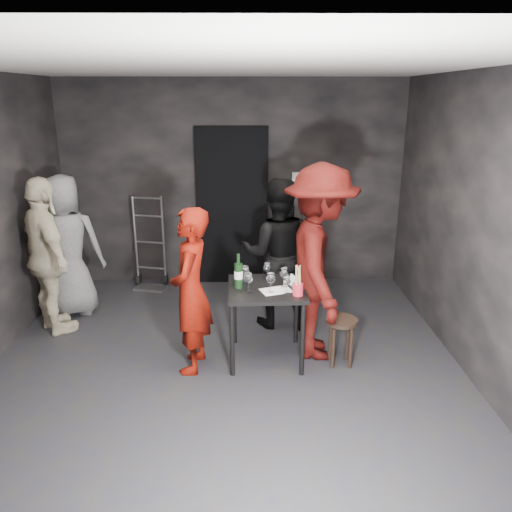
{
  "coord_description": "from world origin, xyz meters",
  "views": [
    {
      "loc": [
        0.25,
        -4.1,
        2.47
      ],
      "look_at": [
        0.29,
        0.25,
        1.07
      ],
      "focal_mm": 35.0,
      "sensor_mm": 36.0,
      "label": 1
    }
  ],
  "objects_px": {
    "hand_truck": "(151,271)",
    "man_maroon": "(321,238)",
    "bystander_cream": "(46,247)",
    "wine_bottle": "(238,275)",
    "woman_black": "(277,246)",
    "server_red": "(191,289)",
    "tasting_table": "(266,296)",
    "breadstick_cup": "(298,281)",
    "stool": "(341,330)",
    "bystander_grey": "(66,239)"
  },
  "relations": [
    {
      "from": "bystander_cream",
      "to": "wine_bottle",
      "type": "bearing_deg",
      "value": -147.96
    },
    {
      "from": "hand_truck",
      "to": "woman_black",
      "type": "distance_m",
      "value": 2.11
    },
    {
      "from": "man_maroon",
      "to": "breadstick_cup",
      "type": "relative_size",
      "value": 7.94
    },
    {
      "from": "stool",
      "to": "man_maroon",
      "type": "xyz_separation_m",
      "value": [
        -0.2,
        0.22,
        0.84
      ]
    },
    {
      "from": "bystander_cream",
      "to": "woman_black",
      "type": "bearing_deg",
      "value": -126.63
    },
    {
      "from": "hand_truck",
      "to": "bystander_cream",
      "type": "bearing_deg",
      "value": -109.08
    },
    {
      "from": "man_maroon",
      "to": "server_red",
      "type": "bearing_deg",
      "value": 102.71
    },
    {
      "from": "hand_truck",
      "to": "wine_bottle",
      "type": "relative_size",
      "value": 3.7
    },
    {
      "from": "woman_black",
      "to": "bystander_grey",
      "type": "bearing_deg",
      "value": -2.99
    },
    {
      "from": "stool",
      "to": "bystander_grey",
      "type": "height_order",
      "value": "bystander_grey"
    },
    {
      "from": "stool",
      "to": "hand_truck",
      "type": "bearing_deg",
      "value": 136.96
    },
    {
      "from": "hand_truck",
      "to": "man_maroon",
      "type": "relative_size",
      "value": 0.51
    },
    {
      "from": "bystander_cream",
      "to": "man_maroon",
      "type": "bearing_deg",
      "value": -141.01
    },
    {
      "from": "tasting_table",
      "to": "bystander_grey",
      "type": "height_order",
      "value": "bystander_grey"
    },
    {
      "from": "bystander_cream",
      "to": "wine_bottle",
      "type": "height_order",
      "value": "bystander_cream"
    },
    {
      "from": "tasting_table",
      "to": "man_maroon",
      "type": "distance_m",
      "value": 0.76
    },
    {
      "from": "stool",
      "to": "breadstick_cup",
      "type": "distance_m",
      "value": 0.68
    },
    {
      "from": "server_red",
      "to": "man_maroon",
      "type": "relative_size",
      "value": 0.67
    },
    {
      "from": "man_maroon",
      "to": "bystander_cream",
      "type": "distance_m",
      "value": 2.86
    },
    {
      "from": "stool",
      "to": "bystander_grey",
      "type": "bearing_deg",
      "value": 157.62
    },
    {
      "from": "bystander_grey",
      "to": "wine_bottle",
      "type": "distance_m",
      "value": 2.29
    },
    {
      "from": "server_red",
      "to": "breadstick_cup",
      "type": "height_order",
      "value": "server_red"
    },
    {
      "from": "woman_black",
      "to": "breadstick_cup",
      "type": "distance_m",
      "value": 1.0
    },
    {
      "from": "hand_truck",
      "to": "woman_black",
      "type": "height_order",
      "value": "woman_black"
    },
    {
      "from": "tasting_table",
      "to": "breadstick_cup",
      "type": "height_order",
      "value": "breadstick_cup"
    },
    {
      "from": "hand_truck",
      "to": "bystander_grey",
      "type": "relative_size",
      "value": 0.68
    },
    {
      "from": "server_red",
      "to": "man_maroon",
      "type": "height_order",
      "value": "man_maroon"
    },
    {
      "from": "server_red",
      "to": "woman_black",
      "type": "bearing_deg",
      "value": 143.64
    },
    {
      "from": "wine_bottle",
      "to": "breadstick_cup",
      "type": "distance_m",
      "value": 0.57
    },
    {
      "from": "woman_black",
      "to": "breadstick_cup",
      "type": "relative_size",
      "value": 6.04
    },
    {
      "from": "tasting_table",
      "to": "stool",
      "type": "height_order",
      "value": "tasting_table"
    },
    {
      "from": "tasting_table",
      "to": "breadstick_cup",
      "type": "relative_size",
      "value": 2.48
    },
    {
      "from": "bystander_grey",
      "to": "breadstick_cup",
      "type": "xyz_separation_m",
      "value": [
        2.54,
        -1.31,
        -0.02
      ]
    },
    {
      "from": "man_maroon",
      "to": "wine_bottle",
      "type": "xyz_separation_m",
      "value": [
        -0.77,
        -0.12,
        -0.32
      ]
    },
    {
      "from": "man_maroon",
      "to": "bystander_grey",
      "type": "distance_m",
      "value": 2.96
    },
    {
      "from": "breadstick_cup",
      "to": "wine_bottle",
      "type": "bearing_deg",
      "value": 160.41
    },
    {
      "from": "hand_truck",
      "to": "stool",
      "type": "bearing_deg",
      "value": -30.84
    },
    {
      "from": "stool",
      "to": "tasting_table",
      "type": "bearing_deg",
      "value": 170.23
    },
    {
      "from": "server_red",
      "to": "wine_bottle",
      "type": "height_order",
      "value": "server_red"
    },
    {
      "from": "server_red",
      "to": "man_maroon",
      "type": "bearing_deg",
      "value": 107.48
    },
    {
      "from": "man_maroon",
      "to": "wine_bottle",
      "type": "height_order",
      "value": "man_maroon"
    },
    {
      "from": "stool",
      "to": "bystander_cream",
      "type": "relative_size",
      "value": 0.24
    },
    {
      "from": "server_red",
      "to": "breadstick_cup",
      "type": "distance_m",
      "value": 0.98
    },
    {
      "from": "server_red",
      "to": "bystander_cream",
      "type": "bearing_deg",
      "value": -111.46
    },
    {
      "from": "hand_truck",
      "to": "woman_black",
      "type": "relative_size",
      "value": 0.67
    },
    {
      "from": "man_maroon",
      "to": "bystander_cream",
      "type": "xyz_separation_m",
      "value": [
        -2.8,
        0.52,
        -0.24
      ]
    },
    {
      "from": "wine_bottle",
      "to": "woman_black",
      "type": "bearing_deg",
      "value": 63.25
    },
    {
      "from": "server_red",
      "to": "breadstick_cup",
      "type": "bearing_deg",
      "value": 92.47
    },
    {
      "from": "tasting_table",
      "to": "breadstick_cup",
      "type": "bearing_deg",
      "value": -36.81
    },
    {
      "from": "woman_black",
      "to": "man_maroon",
      "type": "height_order",
      "value": "man_maroon"
    }
  ]
}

